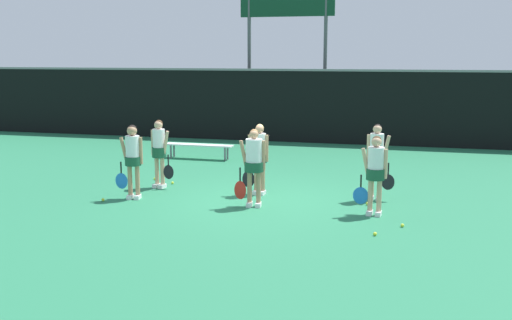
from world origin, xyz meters
TOP-DOWN VIEW (x-y plane):
  - ground_plane at (0.00, 0.00)m, footprint 140.00×140.00m
  - fence_windscreen at (0.00, 9.04)m, footprint 60.00×0.08m
  - scoreboard at (-1.52, 10.57)m, footprint 3.68×0.15m
  - bench_courtside at (-3.06, 4.75)m, footprint 2.19×0.39m
  - player_0 at (-2.69, -0.55)m, footprint 0.64×0.36m
  - player_1 at (0.11, -0.54)m, footprint 0.67×0.41m
  - player_2 at (2.65, -0.60)m, footprint 0.67×0.37m
  - player_3 at (-2.57, 0.66)m, footprint 0.61×0.34m
  - player_4 at (-0.06, 0.59)m, footprint 0.63×0.34m
  - player_5 at (2.60, 0.70)m, footprint 0.63×0.35m
  - tennis_ball_0 at (2.77, -2.04)m, footprint 0.07×0.07m
  - tennis_ball_1 at (3.23, -1.35)m, footprint 0.07×0.07m
  - tennis_ball_2 at (-3.07, 1.44)m, footprint 0.07×0.07m
  - tennis_ball_3 at (-0.27, 1.90)m, footprint 0.07×0.07m
  - tennis_ball_4 at (-2.43, 1.09)m, footprint 0.06×0.06m
  - tennis_ball_5 at (2.42, 1.26)m, footprint 0.07×0.07m
  - tennis_ball_6 at (-3.24, -0.96)m, footprint 0.07×0.07m
  - tennis_ball_7 at (2.47, 0.16)m, footprint 0.07×0.07m

SIDE VIEW (x-z plane):
  - ground_plane at x=0.00m, z-range 0.00..0.00m
  - tennis_ball_4 at x=-2.43m, z-range 0.00..0.06m
  - tennis_ball_2 at x=-3.07m, z-range 0.00..0.07m
  - tennis_ball_1 at x=3.23m, z-range 0.00..0.07m
  - tennis_ball_3 at x=-0.27m, z-range 0.00..0.07m
  - tennis_ball_0 at x=2.77m, z-range 0.00..0.07m
  - tennis_ball_7 at x=2.47m, z-range 0.00..0.07m
  - tennis_ball_6 at x=-3.24m, z-range 0.00..0.07m
  - tennis_ball_5 at x=2.42m, z-range 0.00..0.07m
  - bench_courtside at x=-3.06m, z-range 0.17..0.63m
  - player_2 at x=2.65m, z-range 0.14..1.76m
  - player_4 at x=-0.06m, z-range 0.13..1.77m
  - player_3 at x=-2.57m, z-range 0.14..1.80m
  - player_1 at x=0.11m, z-range 0.15..1.82m
  - player_0 at x=-2.69m, z-range 0.16..1.83m
  - player_5 at x=2.60m, z-range 0.14..1.85m
  - fence_windscreen at x=0.00m, z-range 0.01..2.71m
  - scoreboard at x=-1.52m, z-range 1.76..8.01m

